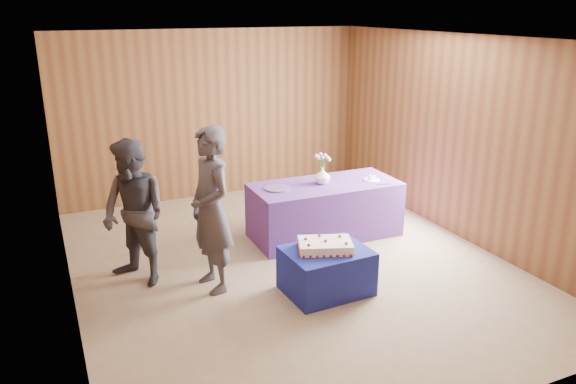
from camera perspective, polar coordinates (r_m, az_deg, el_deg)
ground at (r=6.98m, az=0.19°, el=-7.33°), size 6.00×6.00×0.00m
room_shell at (r=6.41m, az=0.20°, el=7.36°), size 5.04×6.04×2.72m
cake_table at (r=6.27m, az=3.92°, el=-7.99°), size 0.93×0.74×0.50m
serving_table at (r=7.70m, az=3.75°, el=-1.81°), size 2.01×0.93×0.75m
sheet_cake at (r=6.14m, az=3.79°, el=-5.45°), size 0.70×0.59×0.14m
vase at (r=7.55m, az=3.50°, el=1.67°), size 0.24×0.24×0.22m
flower_spray at (r=7.49m, az=3.54°, el=3.52°), size 0.22×0.22×0.17m
platter at (r=7.34m, az=-1.08°, el=0.38°), size 0.43×0.43×0.02m
plate at (r=7.79m, az=8.51°, el=1.22°), size 0.27×0.27×0.01m
cake_slice at (r=7.78m, az=8.53°, el=1.50°), size 0.07×0.07×0.09m
knife at (r=7.64m, az=9.45°, el=0.78°), size 0.25×0.11×0.00m
guest_left at (r=6.13m, az=-7.83°, el=-1.84°), size 0.54×0.74×1.85m
guest_right at (r=6.46m, az=-15.34°, el=-2.14°), size 0.97×1.03×1.67m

